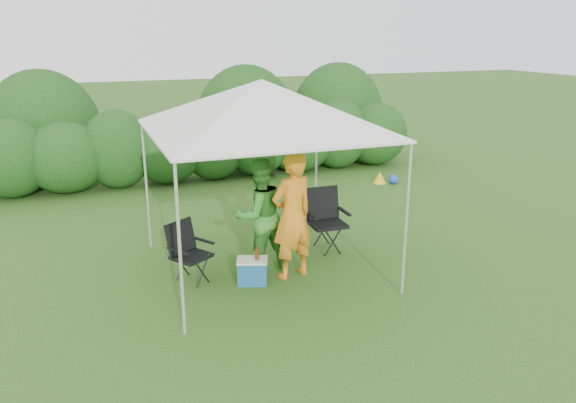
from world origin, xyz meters
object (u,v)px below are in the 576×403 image
object	(u,v)px
chair_right	(325,215)
woman	(259,215)
man	(292,216)
canopy	(262,106)
chair_left	(187,248)
cooler	(252,271)

from	to	relation	value
chair_right	woman	bearing A→B (deg)	-160.06
man	woman	world-z (taller)	man
canopy	chair_left	size ratio (longest dim) A/B	3.54
chair_right	man	xyz separation A→B (m)	(-0.91, -0.84, 0.36)
canopy	cooler	bearing A→B (deg)	-125.99
chair_left	man	bearing A→B (deg)	-47.98
man	cooler	bearing A→B (deg)	-14.56
chair_left	cooler	bearing A→B (deg)	-59.19
cooler	chair_right	bearing A→B (deg)	49.28
chair_left	chair_right	bearing A→B (deg)	-22.01
canopy	cooler	size ratio (longest dim) A/B	6.05
chair_right	woman	world-z (taller)	woman
chair_left	cooler	size ratio (longest dim) A/B	1.71
chair_left	cooler	xyz separation A→B (m)	(0.84, -0.42, -0.31)
chair_right	woman	size ratio (longest dim) A/B	0.59
cooler	chair_left	bearing A→B (deg)	173.19
chair_right	chair_left	xyz separation A→B (m)	(-2.37, -0.44, -0.08)
chair_right	cooler	bearing A→B (deg)	-148.62
woman	cooler	world-z (taller)	woman
man	woman	distance (m)	0.57
canopy	chair_right	world-z (taller)	canopy
canopy	cooler	xyz separation A→B (m)	(-0.32, -0.44, -2.28)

